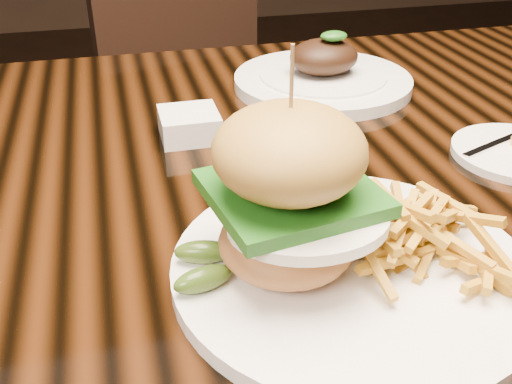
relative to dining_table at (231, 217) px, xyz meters
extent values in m
cube|color=black|center=(0.00, 0.00, 0.06)|extent=(1.60, 0.90, 0.04)
cube|color=black|center=(0.74, 0.39, -0.32)|extent=(0.06, 0.06, 0.71)
cylinder|color=white|center=(0.06, -0.23, 0.08)|extent=(0.31, 0.31, 0.01)
ellipsoid|color=#995E31|center=(0.00, -0.23, 0.12)|extent=(0.11, 0.11, 0.05)
ellipsoid|color=white|center=(0.01, -0.24, 0.15)|extent=(0.13, 0.10, 0.01)
ellipsoid|color=#FF9C0D|center=(0.04, -0.26, 0.15)|extent=(0.03, 0.03, 0.01)
cube|color=#256B1A|center=(0.00, -0.23, 0.16)|extent=(0.15, 0.14, 0.01)
ellipsoid|color=olive|center=(0.00, -0.23, 0.20)|extent=(0.12, 0.12, 0.07)
cylinder|color=olive|center=(0.00, -0.23, 0.24)|extent=(0.00, 0.00, 0.09)
ellipsoid|color=#2E4913|center=(-0.07, -0.24, 0.10)|extent=(0.05, 0.03, 0.02)
ellipsoid|color=#2E4913|center=(-0.07, -0.20, 0.10)|extent=(0.05, 0.03, 0.02)
cube|color=silver|center=(0.33, -0.05, 0.09)|extent=(0.13, 0.06, 0.00)
cube|color=white|center=(-0.03, 0.08, 0.09)|extent=(0.09, 0.09, 0.03)
cylinder|color=white|center=(0.19, 0.21, 0.09)|extent=(0.27, 0.27, 0.02)
cylinder|color=white|center=(0.19, 0.21, 0.09)|extent=(0.19, 0.19, 0.02)
ellipsoid|color=black|center=(0.19, 0.21, 0.12)|extent=(0.10, 0.09, 0.05)
ellipsoid|color=#256B1A|center=(0.20, 0.20, 0.16)|extent=(0.04, 0.03, 0.01)
cube|color=black|center=(0.12, 0.80, -0.22)|extent=(0.56, 0.56, 0.06)
cube|color=black|center=(0.07, 1.00, 0.03)|extent=(0.46, 0.16, 0.50)
cylinder|color=black|center=(-0.02, 0.57, -0.45)|extent=(0.04, 0.04, 0.45)
cylinder|color=black|center=(0.35, 0.66, -0.45)|extent=(0.04, 0.04, 0.45)
cylinder|color=black|center=(-0.11, 0.94, -0.45)|extent=(0.04, 0.04, 0.45)
cylinder|color=black|center=(0.26, 1.03, -0.45)|extent=(0.04, 0.04, 0.45)
camera|label=1|loc=(-0.12, -0.62, 0.41)|focal=42.00mm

